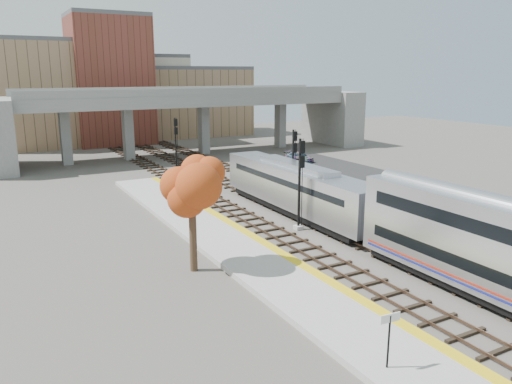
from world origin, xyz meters
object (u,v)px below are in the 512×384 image
tree (191,187)px  signal_mast_far (176,146)px  car_c (299,157)px  locomotive (297,188)px  signal_mast_mid (293,168)px  car_a (293,169)px  signal_mast_near (300,186)px  car_b (298,164)px

tree → signal_mast_far: bearing=71.8°
tree → car_c: size_ratio=1.62×
locomotive → signal_mast_mid: 4.24m
signal_mast_mid → car_a: (7.13, 10.97, -2.59)m
locomotive → signal_mast_mid: size_ratio=2.89×
signal_mast_mid → car_c: 21.34m
signal_mast_near → car_c: 29.59m
car_a → car_c: (5.09, 6.33, 0.06)m
car_c → tree: bearing=-150.4°
tree → car_a: tree is taller
locomotive → signal_mast_near: signal_mast_near is taller
signal_mast_mid → car_a: 13.34m
signal_mast_far → signal_mast_near: bearing=-90.0°
tree → car_c: tree is taller
car_b → car_c: bearing=20.7°
signal_mast_near → signal_mast_far: (0.00, 26.57, -0.39)m
locomotive → signal_mast_far: (-2.10, 22.97, 0.71)m
locomotive → car_a: size_ratio=5.89×
signal_mast_mid → car_c: size_ratio=1.56×
signal_mast_near → signal_mast_mid: 8.31m
locomotive → signal_mast_far: 23.07m
car_a → car_c: size_ratio=0.76×
car_c → signal_mast_near: bearing=-141.1°
car_b → car_c: size_ratio=0.79×
signal_mast_far → tree: (-9.90, -30.18, 2.10)m
tree → car_c: 38.72m
signal_mast_mid → tree: 17.81m
signal_mast_far → car_a: signal_mast_far is taller
signal_mast_mid → tree: tree is taller
signal_mast_near → car_a: size_ratio=2.12×
locomotive → car_b: locomotive is taller
tree → car_a: 30.70m
locomotive → tree: (-12.00, -7.21, 2.82)m
car_c → signal_mast_mid: bearing=-142.7°
locomotive → signal_mast_far: signal_mast_far is taller
signal_mast_mid → signal_mast_far: 19.78m
locomotive → signal_mast_near: 4.31m
signal_mast_mid → signal_mast_far: size_ratio=1.04×
signal_mast_far → car_a: size_ratio=1.95×
signal_mast_far → car_c: size_ratio=1.49×
car_c → signal_mast_far: bearing=155.4°
locomotive → tree: 14.28m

